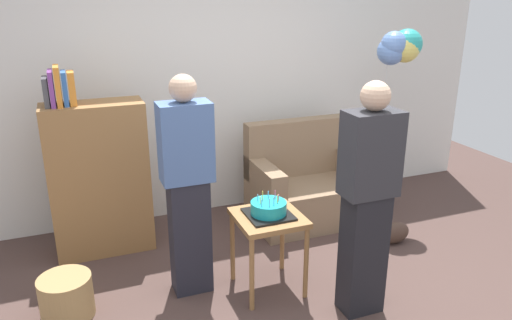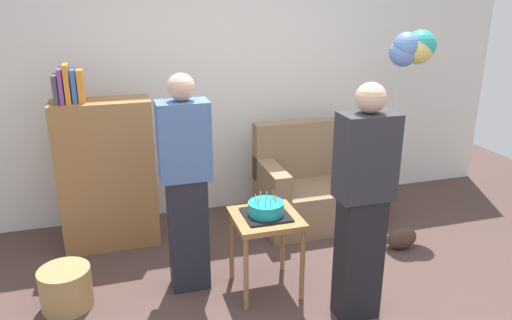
% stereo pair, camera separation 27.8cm
% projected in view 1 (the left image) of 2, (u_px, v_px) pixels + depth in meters
% --- Properties ---
extents(ground_plane, '(8.00, 8.00, 0.00)m').
position_uv_depth(ground_plane, '(306.00, 317.00, 3.39)').
color(ground_plane, '#4C3833').
extents(wall_back, '(6.00, 0.10, 2.70)m').
position_uv_depth(wall_back, '(215.00, 77.00, 4.76)').
color(wall_back, silver).
rests_on(wall_back, ground_plane).
extents(couch, '(1.10, 0.70, 0.96)m').
position_uv_depth(couch, '(307.00, 186.00, 4.79)').
color(couch, '#8C7054').
rests_on(couch, ground_plane).
extents(bookshelf, '(0.80, 0.36, 1.61)m').
position_uv_depth(bookshelf, '(99.00, 177.00, 4.10)').
color(bookshelf, olive).
rests_on(bookshelf, ground_plane).
extents(side_table, '(0.48, 0.48, 0.61)m').
position_uv_depth(side_table, '(268.00, 227.00, 3.58)').
color(side_table, olive).
rests_on(side_table, ground_plane).
extents(birthday_cake, '(0.32, 0.32, 0.17)m').
position_uv_depth(birthday_cake, '(269.00, 209.00, 3.53)').
color(birthday_cake, black).
rests_on(birthday_cake, side_table).
extents(person_blowing_candles, '(0.36, 0.22, 1.63)m').
position_uv_depth(person_blowing_candles, '(188.00, 187.00, 3.47)').
color(person_blowing_candles, '#23232D').
rests_on(person_blowing_candles, ground_plane).
extents(person_holding_cake, '(0.36, 0.22, 1.63)m').
position_uv_depth(person_holding_cake, '(367.00, 201.00, 3.23)').
color(person_holding_cake, black).
rests_on(person_holding_cake, ground_plane).
extents(wicker_basket, '(0.36, 0.36, 0.30)m').
position_uv_depth(wicker_basket, '(66.00, 297.00, 3.37)').
color(wicker_basket, '#A88451').
rests_on(wicker_basket, ground_plane).
extents(handbag, '(0.28, 0.14, 0.20)m').
position_uv_depth(handbag, '(395.00, 233.00, 4.37)').
color(handbag, '#473328').
rests_on(handbag, ground_plane).
extents(balloon_bunch, '(0.41, 0.30, 1.83)m').
position_uv_depth(balloon_bunch, '(400.00, 47.00, 4.46)').
color(balloon_bunch, silver).
rests_on(balloon_bunch, ground_plane).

